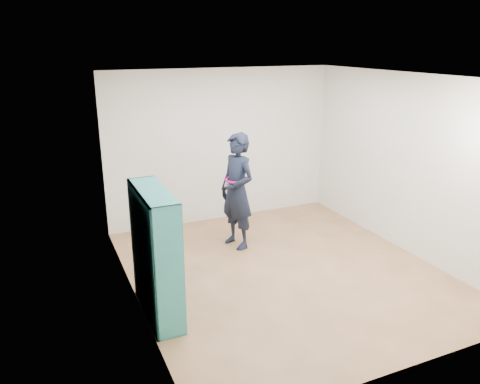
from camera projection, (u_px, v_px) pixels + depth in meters
name	position (u px, v px, depth m)	size (l,w,h in m)	color
floor	(284.00, 271.00, 6.43)	(4.50, 4.50, 0.00)	brown
ceiling	(290.00, 77.00, 5.63)	(4.50, 4.50, 0.00)	white
wall_left	(131.00, 200.00, 5.26)	(0.02, 4.50, 2.60)	silver
wall_right	(407.00, 164.00, 6.80)	(0.02, 4.50, 2.60)	silver
wall_back	(222.00, 146.00, 7.99)	(4.00, 0.02, 2.60)	silver
wall_front	(413.00, 247.00, 4.07)	(4.00, 0.02, 2.60)	silver
bookshelf	(154.00, 256.00, 5.21)	(0.33, 1.12, 1.49)	teal
person	(237.00, 191.00, 6.96)	(0.58, 0.73, 1.75)	black
smartphone	(227.00, 184.00, 6.90)	(0.06, 0.08, 0.13)	silver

